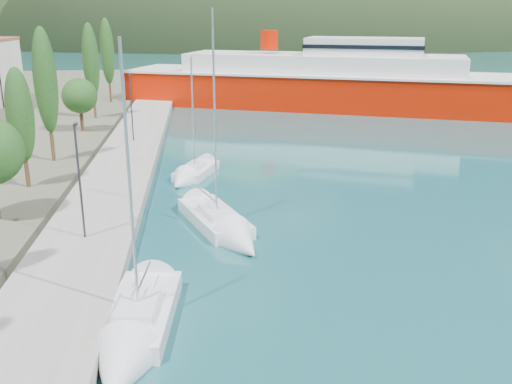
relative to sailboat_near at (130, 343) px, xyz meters
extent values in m
plane|color=#1A5558|center=(5.57, 114.32, -0.33)|extent=(1400.00, 1400.00, 0.00)
cube|color=gray|center=(-3.43, 20.32, 0.07)|extent=(5.00, 88.00, 0.80)
cylinder|color=#47301E|center=(-9.10, 19.90, 1.27)|extent=(0.30, 0.30, 1.79)
ellipsoid|color=#21481A|center=(-9.10, 19.90, 5.35)|extent=(1.80, 1.80, 6.36)
cylinder|color=#47301E|center=(-9.10, 27.17, 1.53)|extent=(0.30, 0.30, 2.32)
ellipsoid|color=#21481A|center=(-9.10, 27.17, 6.80)|extent=(1.80, 1.80, 8.22)
cylinder|color=#47301E|center=(-9.10, 39.28, 1.46)|extent=(0.36, 0.36, 2.18)
sphere|color=#21481A|center=(-9.10, 39.28, 3.94)|extent=(3.48, 3.48, 3.48)
cylinder|color=#47301E|center=(-9.10, 46.88, 1.52)|extent=(0.30, 0.30, 2.30)
ellipsoid|color=#21481A|center=(-9.10, 46.88, 6.76)|extent=(1.80, 1.80, 8.17)
cylinder|color=#47301E|center=(-9.10, 59.05, 1.56)|extent=(0.30, 0.30, 2.39)
ellipsoid|color=#21481A|center=(-9.10, 59.05, 7.00)|extent=(1.80, 1.80, 8.47)
cylinder|color=#2D2D33|center=(-3.43, 9.80, 3.47)|extent=(0.12, 0.12, 6.00)
cube|color=#2D2D33|center=(-3.43, 10.05, 6.47)|extent=(0.15, 0.50, 0.12)
cylinder|color=#2D2D33|center=(-3.43, 33.75, 3.47)|extent=(0.12, 0.12, 6.00)
cube|color=#2D2D33|center=(-3.43, 34.00, 6.47)|extent=(0.15, 0.50, 0.12)
cube|color=silver|center=(0.21, 2.10, -0.05)|extent=(3.19, 6.52, 1.01)
cube|color=silver|center=(0.17, 1.68, 0.62)|extent=(1.79, 2.66, 0.39)
cylinder|color=silver|center=(0.17, 1.68, 5.77)|extent=(0.12, 0.12, 10.63)
cone|color=silver|center=(-0.19, -1.91, -0.05)|extent=(2.85, 3.18, 2.57)
cube|color=silver|center=(3.52, 13.23, -0.06)|extent=(4.53, 7.21, 0.96)
cube|color=silver|center=(3.67, 12.81, 0.57)|extent=(2.28, 3.04, 0.37)
cylinder|color=silver|center=(3.67, 12.81, 6.27)|extent=(0.12, 0.12, 11.70)
cone|color=silver|center=(4.94, 9.13, -0.06)|extent=(3.35, 3.79, 2.45)
cube|color=silver|center=(2.40, 24.27, -0.10)|extent=(3.76, 5.36, 0.84)
cube|color=silver|center=(2.29, 23.97, 0.47)|extent=(1.91, 2.30, 0.33)
cylinder|color=silver|center=(2.29, 23.97, 4.54)|extent=(0.12, 0.12, 8.43)
cone|color=silver|center=(1.28, 21.33, -0.10)|extent=(2.83, 2.91, 2.15)
cube|color=#C31601|center=(18.97, 56.31, 1.65)|extent=(52.67, 29.06, 5.05)
cube|color=silver|center=(18.97, 56.31, 4.18)|extent=(53.13, 29.49, 0.27)
cube|color=silver|center=(18.97, 56.31, 5.26)|extent=(36.89, 21.46, 2.71)
cube|color=silver|center=(24.02, 54.35, 7.70)|extent=(16.08, 11.56, 2.16)
cylinder|color=#C31601|center=(12.25, 58.93, 8.33)|extent=(2.34, 2.34, 2.53)
camera|label=1|loc=(2.91, -19.11, 11.88)|focal=40.00mm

